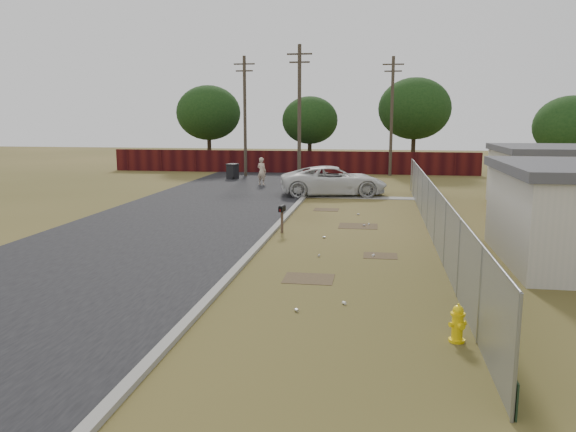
% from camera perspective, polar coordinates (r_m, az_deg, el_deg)
% --- Properties ---
extents(ground, '(120.00, 120.00, 0.00)m').
position_cam_1_polar(ground, '(20.63, 6.01, -2.59)').
color(ground, brown).
rests_on(ground, ground).
extents(street, '(15.10, 60.00, 0.12)m').
position_cam_1_polar(street, '(29.55, -6.31, 1.26)').
color(street, black).
rests_on(street, ground).
extents(chainlink_fence, '(0.10, 27.06, 2.02)m').
position_cam_1_polar(chainlink_fence, '(21.56, 14.51, -0.15)').
color(chainlink_fence, gray).
rests_on(chainlink_fence, ground).
extents(privacy_fence, '(30.00, 0.12, 1.80)m').
position_cam_1_polar(privacy_fence, '(45.79, 0.21, 5.51)').
color(privacy_fence, '#440F0E').
rests_on(privacy_fence, ground).
extents(utility_poles, '(12.60, 8.24, 9.00)m').
position_cam_1_polar(utility_poles, '(41.05, 2.54, 10.29)').
color(utility_poles, '#433A2C').
rests_on(utility_poles, ground).
extents(horizon_trees, '(33.32, 31.94, 7.78)m').
position_cam_1_polar(horizon_trees, '(43.67, 8.96, 10.08)').
color(horizon_trees, '#332717').
rests_on(horizon_trees, ground).
extents(fire_hydrant, '(0.42, 0.42, 0.80)m').
position_cam_1_polar(fire_hydrant, '(11.98, 16.85, -10.46)').
color(fire_hydrant, yellow).
rests_on(fire_hydrant, ground).
extents(mailbox, '(0.23, 0.48, 1.11)m').
position_cam_1_polar(mailbox, '(21.83, -0.61, 0.50)').
color(mailbox, brown).
rests_on(mailbox, ground).
extents(pickup_truck, '(6.55, 3.98, 1.70)m').
position_cam_1_polar(pickup_truck, '(32.70, 4.65, 3.59)').
color(pickup_truck, silver).
rests_on(pickup_truck, ground).
extents(pedestrian, '(0.80, 0.68, 1.85)m').
position_cam_1_polar(pedestrian, '(37.59, -2.69, 4.56)').
color(pedestrian, beige).
rests_on(pedestrian, ground).
extents(trash_bin, '(0.95, 1.02, 1.12)m').
position_cam_1_polar(trash_bin, '(41.50, -5.65, 4.55)').
color(trash_bin, black).
rests_on(trash_bin, ground).
extents(scattered_litter, '(1.97, 13.55, 0.07)m').
position_cam_1_polar(scattered_litter, '(19.79, 6.01, -3.01)').
color(scattered_litter, white).
rests_on(scattered_litter, ground).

